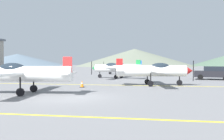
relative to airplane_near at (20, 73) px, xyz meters
The scene contains 11 objects.
ground_plane 4.14m from the airplane_near, 10.82° to the right, with size 400.00×400.00×0.00m, color slate.
apron_line_near 6.91m from the airplane_near, 55.47° to the right, with size 80.00×0.16×0.01m, color yellow.
apron_line_far 8.24m from the airplane_near, 61.77° to the left, with size 80.00×0.16×0.01m, color yellow.
airplane_near is the anchor object (origin of this frame).
airplane_mid 11.36m from the airplane_near, 40.57° to the left, with size 7.08×8.11×2.42m.
airplane_far 17.01m from the airplane_near, 77.25° to the left, with size 7.09×8.07×2.42m.
airplane_back 27.18m from the airplane_near, 82.72° to the left, with size 7.08×8.11×2.42m.
car_sedan 22.55m from the airplane_near, 45.38° to the left, with size 4.58×2.71×1.62m.
traffic_cone_front 5.63m from the airplane_near, 60.76° to the left, with size 0.36×0.36×0.59m.
hill_left 137.21m from the airplane_near, 121.27° to the left, with size 61.31×61.31×7.50m, color slate.
hill_centerleft 126.60m from the airplane_near, 90.52° to the left, with size 70.64×70.64×10.41m, color slate.
Camera 1 is at (4.50, -13.37, 2.04)m, focal length 37.86 mm.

